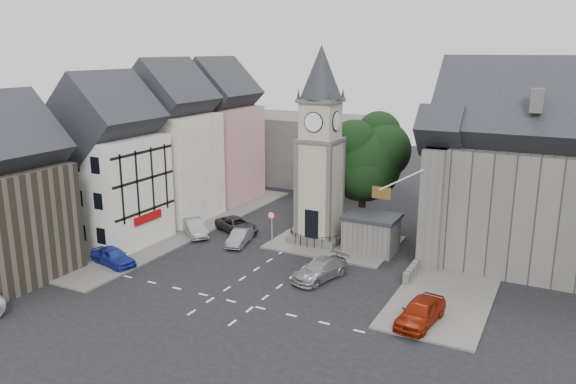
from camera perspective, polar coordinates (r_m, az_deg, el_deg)
The scene contains 24 objects.
ground at distance 41.50m, azimuth -1.41°, elevation -8.19°, with size 120.00×120.00×0.00m, color black.
pavement_west at distance 52.69m, azimuth -10.28°, elevation -3.40°, with size 6.00×30.00×0.14m, color #595651.
pavement_east at distance 45.00m, azimuth 17.35°, elevation -6.95°, with size 6.00×26.00×0.14m, color #595651.
central_island at distance 47.64m, azimuth 4.81°, elevation -5.12°, with size 10.00×8.00×0.16m, color #595651.
road_markings at distance 37.18m, azimuth -5.54°, elevation -11.03°, with size 20.00×8.00×0.01m, color silver.
clock_tower at distance 46.18m, azimuth 3.29°, elevation 4.60°, with size 4.86×4.86×16.25m.
stone_shelter at distance 45.64m, azimuth 8.44°, elevation -4.16°, with size 4.30×3.30×3.08m.
town_tree at distance 50.24m, azimuth 7.69°, elevation 3.96°, with size 7.20×7.20×10.80m.
warning_sign_post at distance 46.75m, azimuth -1.69°, elevation -2.94°, with size 0.70×0.19×2.85m.
terrace_pink at distance 60.84m, azimuth -7.11°, elevation 5.39°, with size 8.10×7.60×12.80m.
terrace_cream at distance 54.50m, azimuth -11.83°, elevation 4.17°, with size 8.10×7.60×12.80m.
terrace_tudor at distance 48.74m, azimuth -17.69°, elevation 2.14°, with size 8.10×7.60×12.00m.
building_sw_stone at distance 44.41m, azimuth -27.13°, elevation -1.02°, with size 8.60×7.60×10.40m.
backdrop_west at distance 69.76m, azimuth 0.91°, elevation 4.48°, with size 20.00×10.00×8.00m, color #4C4944.
east_building at distance 45.75m, azimuth 23.01°, elevation 1.02°, with size 14.40×11.40×12.60m.
east_boundary_wall at distance 47.19m, azimuth 14.47°, elevation -5.26°, with size 0.40×16.00×0.90m, color #5D5B55.
flagpole at distance 40.05m, azimuth 11.42°, elevation 1.21°, with size 3.68×0.10×2.74m.
car_west_blue at distance 44.56m, azimuth -17.35°, elevation -6.28°, with size 1.68×4.17×1.42m, color navy.
car_west_silver at distance 49.95m, azimuth -9.50°, elevation -3.59°, with size 1.49×4.29×1.41m, color gray.
car_west_grey at distance 50.38m, azimuth -5.23°, elevation -3.36°, with size 2.16×4.68×1.30m, color #2E2D30.
car_island_silver at distance 47.17m, azimuth -4.95°, elevation -4.64°, with size 1.30×3.74×1.23m, color gray.
car_island_east at distance 40.25m, azimuth 3.26°, elevation -7.87°, with size 1.96×4.82×1.40m, color gray.
car_east_red at distance 34.84m, azimuth 13.30°, elevation -11.77°, with size 1.85×4.60×1.57m, color maroon.
pedestrian at distance 46.22m, azimuth 15.80°, elevation -5.18°, with size 0.65×0.43×1.78m, color #B5A695.
Camera 1 is at (18.41, -33.65, 15.85)m, focal length 35.00 mm.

